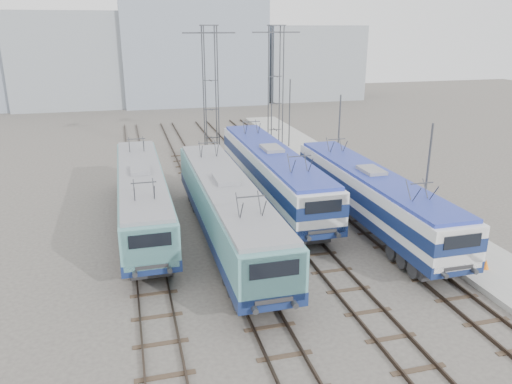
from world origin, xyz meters
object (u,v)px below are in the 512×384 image
(locomotive_center_right, at_px, (272,171))
(mast_front, at_px, (426,185))
(safety_cone, at_px, (486,264))
(locomotive_far_left, at_px, (142,194))
(mast_rear, at_px, (290,115))
(catenary_tower_east, at_px, (276,86))
(locomotive_center_left, at_px, (227,207))
(mast_mid, at_px, (338,140))
(locomotive_far_right, at_px, (371,194))
(catenary_tower_west, at_px, (211,90))

(locomotive_center_right, bearing_deg, mast_front, -53.94)
(mast_front, xyz_separation_m, safety_cone, (1.02, -4.27, -2.95))
(locomotive_far_left, bearing_deg, safety_cone, -33.16)
(mast_rear, relative_size, safety_cone, 14.04)
(locomotive_center_right, height_order, catenary_tower_east, catenary_tower_east)
(locomotive_far_left, distance_m, mast_rear, 23.37)
(safety_cone, bearing_deg, locomotive_far_left, 146.84)
(locomotive_center_left, xyz_separation_m, mast_mid, (10.85, 9.47, 1.19))
(locomotive_far_left, bearing_deg, catenary_tower_east, 49.60)
(locomotive_far_right, bearing_deg, catenary_tower_east, 90.75)
(mast_mid, distance_m, safety_cone, 16.57)
(locomotive_far_left, xyz_separation_m, safety_cone, (16.37, -10.70, -1.64))
(locomotive_center_right, bearing_deg, mast_rear, 67.43)
(locomotive_center_left, height_order, catenary_tower_east, catenary_tower_east)
(catenary_tower_west, bearing_deg, locomotive_far_left, -116.44)
(catenary_tower_east, relative_size, mast_rear, 1.71)
(mast_rear, bearing_deg, locomotive_center_right, -112.57)
(locomotive_center_left, bearing_deg, safety_cone, -29.80)
(mast_rear, bearing_deg, safety_cone, -87.93)
(locomotive_center_left, relative_size, mast_rear, 2.66)
(catenary_tower_east, bearing_deg, locomotive_center_right, -107.75)
(locomotive_center_left, relative_size, catenary_tower_east, 1.55)
(locomotive_center_left, xyz_separation_m, locomotive_far_right, (9.00, 0.25, -0.06))
(mast_mid, xyz_separation_m, safety_cone, (1.02, -16.27, -2.95))
(locomotive_far_right, distance_m, catenary_tower_west, 19.01)
(catenary_tower_east, bearing_deg, mast_rear, 43.60)
(catenary_tower_west, height_order, catenary_tower_east, same)
(safety_cone, bearing_deg, mast_rear, 92.07)
(mast_front, height_order, safety_cone, mast_front)
(catenary_tower_west, bearing_deg, mast_rear, 24.94)
(locomotive_far_left, height_order, mast_mid, mast_mid)
(locomotive_far_right, height_order, mast_front, mast_front)
(mast_front, bearing_deg, mast_rear, 90.00)
(locomotive_far_right, distance_m, mast_rear, 21.34)
(locomotive_far_right, bearing_deg, safety_cone, -67.84)
(locomotive_far_right, height_order, catenary_tower_east, catenary_tower_east)
(locomotive_center_left, bearing_deg, locomotive_center_right, 54.00)
(catenary_tower_west, relative_size, mast_rear, 1.71)
(catenary_tower_east, relative_size, mast_front, 1.71)
(catenary_tower_east, height_order, mast_front, catenary_tower_east)
(locomotive_far_right, relative_size, safety_cone, 35.31)
(locomotive_center_left, xyz_separation_m, catenary_tower_east, (8.75, 19.47, 4.33))
(safety_cone, bearing_deg, catenary_tower_east, 96.78)
(locomotive_center_left, bearing_deg, catenary_tower_west, 82.66)
(locomotive_center_left, height_order, mast_rear, mast_rear)
(mast_mid, height_order, mast_rear, same)
(mast_front, xyz_separation_m, mast_mid, (0.00, 12.00, 0.00))
(locomotive_center_left, bearing_deg, mast_front, -13.12)
(catenary_tower_west, xyz_separation_m, mast_front, (8.60, -20.00, -3.14))
(locomotive_center_right, xyz_separation_m, catenary_tower_east, (4.25, 13.28, 4.24))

